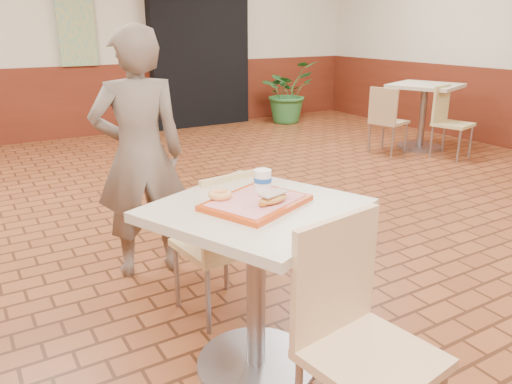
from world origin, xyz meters
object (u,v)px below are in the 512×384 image
chair_main_back (224,237)px  potted_plant (287,92)px  main_table (256,262)px  ring_donut (220,194)px  serving_tray (256,203)px  second_table (424,105)px  chair_main_front (356,330)px  chair_second_front (448,118)px  paper_cup (263,180)px  long_john_donut (273,198)px  chair_second_left (386,117)px  customer (140,156)px

chair_main_back → potted_plant: size_ratio=0.85×
main_table → ring_donut: (-0.12, 0.10, 0.31)m
serving_tray → ring_donut: size_ratio=3.99×
ring_donut → second_table: (4.26, 2.61, -0.30)m
main_table → chair_main_front: bearing=-82.3°
chair_main_back → second_table: chair_main_back is taller
serving_tray → second_table: serving_tray is taller
chair_main_back → ring_donut: size_ratio=8.24×
serving_tray → chair_second_front: bearing=28.9°
chair_main_front → paper_cup: (0.01, 0.66, 0.39)m
long_john_donut → chair_second_front: 4.65m
main_table → chair_second_left: bearing=37.8°
second_table → chair_second_front: chair_second_front is taller
chair_main_back → potted_plant: potted_plant is taller
chair_main_front → second_table: bearing=30.7°
ring_donut → chair_main_front: bearing=-73.5°
chair_main_front → chair_main_back: bearing=81.4°
main_table → serving_tray: 0.28m
ring_donut → long_john_donut: (0.16, -0.17, 0.01)m
potted_plant → main_table: bearing=-125.6°
chair_second_left → chair_second_front: (0.53, -0.49, 0.02)m
main_table → paper_cup: size_ratio=8.34×
ring_donut → chair_second_front: bearing=27.2°
second_table → chair_main_front: bearing=-141.1°
chair_main_back → chair_second_front: 4.34m
chair_second_front → potted_plant: potted_plant is taller
chair_main_front → ring_donut: (-0.20, 0.67, 0.35)m
serving_tray → chair_second_front: size_ratio=0.48×
ring_donut → second_table: size_ratio=0.12×
chair_main_front → potted_plant: potted_plant is taller
ring_donut → paper_cup: (0.21, -0.01, 0.03)m
chair_main_back → serving_tray: chair_main_back is taller
serving_tray → ring_donut: ring_donut is taller
main_table → chair_second_front: bearing=28.9°
ring_donut → potted_plant: 6.31m
customer → serving_tray: bearing=103.7°
chair_main_front → customer: bearing=87.6°
main_table → second_table: bearing=33.1°
paper_cup → chair_second_left: 4.36m
chair_main_front → long_john_donut: 0.62m
chair_main_front → chair_second_front: size_ratio=1.06×
paper_cup → chair_second_front: 4.54m
chair_main_back → potted_plant: 5.88m
customer → long_john_donut: bearing=105.1°
chair_main_front → chair_second_left: chair_main_front is taller
chair_main_front → ring_donut: 0.78m
second_table → chair_second_front: bearing=-100.9°
serving_tray → paper_cup: (0.08, 0.08, 0.06)m
serving_tray → chair_second_left: serving_tray is taller
paper_cup → potted_plant: bearing=54.5°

